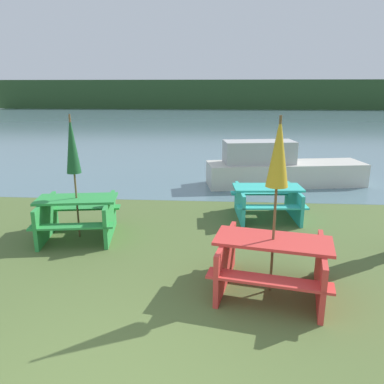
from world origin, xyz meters
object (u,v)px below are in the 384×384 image
at_px(picnic_table_teal, 267,199).
at_px(boat, 279,169).
at_px(picnic_table_red, 272,260).
at_px(picnic_table_green, 78,214).
at_px(umbrella_darkgreen, 72,145).
at_px(umbrella_gold, 278,154).

xyz_separation_m(picnic_table_teal, boat, (0.73, 3.03, 0.06)).
bearing_deg(picnic_table_red, picnic_table_green, 152.80).
xyz_separation_m(picnic_table_green, umbrella_darkgreen, (0.00, 0.00, 1.34)).
xyz_separation_m(picnic_table_teal, umbrella_darkgreen, (-3.82, -1.43, 1.38)).
relative_size(picnic_table_green, umbrella_darkgreen, 0.71).
bearing_deg(umbrella_gold, picnic_table_red, -63.43).
bearing_deg(umbrella_darkgreen, umbrella_gold, -27.20).
distance_m(picnic_table_teal, boat, 3.12).
relative_size(picnic_table_green, umbrella_gold, 0.68).
bearing_deg(picnic_table_red, boat, 80.47).
height_order(picnic_table_red, picnic_table_teal, picnic_table_red).
distance_m(picnic_table_red, boat, 6.35).
distance_m(picnic_table_teal, umbrella_gold, 3.60).
xyz_separation_m(umbrella_darkgreen, boat, (4.55, 4.46, -1.32)).
distance_m(umbrella_darkgreen, boat, 6.50).
height_order(picnic_table_green, picnic_table_teal, picnic_table_green).
xyz_separation_m(picnic_table_teal, umbrella_gold, (-0.32, -3.22, 1.57)).
distance_m(picnic_table_green, umbrella_gold, 4.22).
bearing_deg(picnic_table_teal, boat, 76.52).
bearing_deg(umbrella_gold, boat, 80.47).
distance_m(umbrella_gold, umbrella_darkgreen, 3.94).
bearing_deg(umbrella_darkgreen, picnic_table_teal, 20.50).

